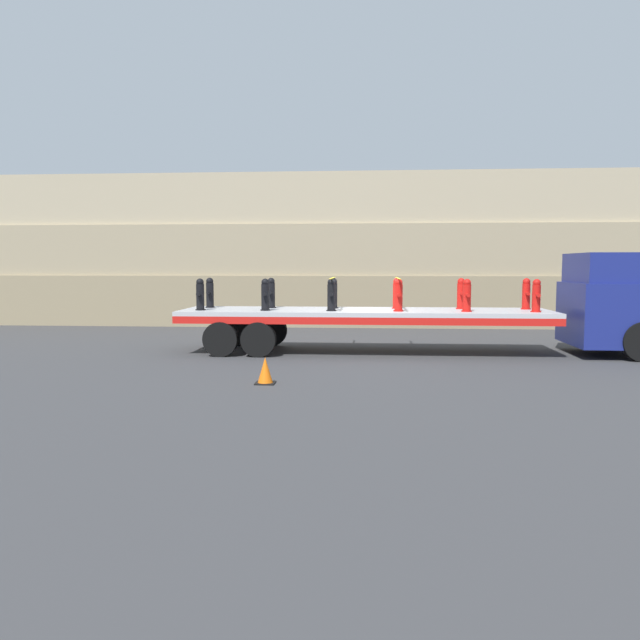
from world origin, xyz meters
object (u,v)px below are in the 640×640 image
at_px(truck_cab, 612,304).
at_px(fire_hydrant_red_far_4, 461,294).
at_px(fire_hydrant_red_far_5, 526,294).
at_px(fire_hydrant_black_far_2, 333,293).
at_px(flatbed_trailer, 336,318).
at_px(fire_hydrant_red_near_4, 467,296).
at_px(fire_hydrant_black_near_1, 265,295).
at_px(fire_hydrant_red_near_5, 536,296).
at_px(traffic_cone, 265,371).
at_px(fire_hydrant_black_far_0, 210,293).
at_px(fire_hydrant_black_far_1, 271,293).
at_px(fire_hydrant_red_near_3, 399,295).
at_px(fire_hydrant_red_far_3, 397,294).
at_px(fire_hydrant_black_near_0, 200,295).
at_px(fire_hydrant_black_near_2, 331,295).

xyz_separation_m(truck_cab, fire_hydrant_red_far_4, (-4.08, 0.55, 0.25)).
relative_size(fire_hydrant_red_far_4, fire_hydrant_red_far_5, 1.00).
bearing_deg(fire_hydrant_black_far_2, flatbed_trailer, -78.15).
xyz_separation_m(truck_cab, fire_hydrant_red_near_4, (-4.08, -0.55, 0.25)).
relative_size(fire_hydrant_black_near_1, fire_hydrant_red_near_4, 1.00).
relative_size(fire_hydrant_red_far_4, fire_hydrant_red_near_5, 1.00).
height_order(fire_hydrant_black_far_2, traffic_cone, fire_hydrant_black_far_2).
xyz_separation_m(fire_hydrant_black_far_2, fire_hydrant_red_near_4, (3.72, -1.09, 0.00)).
height_order(fire_hydrant_black_far_0, fire_hydrant_black_far_2, same).
height_order(fire_hydrant_black_far_1, fire_hydrant_red_near_4, same).
height_order(fire_hydrant_black_near_1, fire_hydrant_red_near_3, same).
height_order(fire_hydrant_red_far_3, fire_hydrant_red_near_5, same).
bearing_deg(traffic_cone, truck_cab, 29.09).
height_order(flatbed_trailer, fire_hydrant_black_far_1, fire_hydrant_black_far_1).
bearing_deg(fire_hydrant_red_far_3, truck_cab, -5.25).
distance_m(fire_hydrant_red_far_3, fire_hydrant_red_near_4, 2.16).
bearing_deg(fire_hydrant_black_far_0, flatbed_trailer, -8.09).
distance_m(fire_hydrant_black_far_0, fire_hydrant_black_far_1, 1.86).
relative_size(flatbed_trailer, fire_hydrant_red_far_4, 11.66).
bearing_deg(flatbed_trailer, fire_hydrant_black_far_1, 164.57).
bearing_deg(fire_hydrant_black_far_1, fire_hydrant_red_far_4, 0.00).
relative_size(fire_hydrant_red_near_4, fire_hydrant_red_far_4, 1.00).
height_order(fire_hydrant_black_near_1, fire_hydrant_red_near_4, same).
distance_m(fire_hydrant_black_near_0, fire_hydrant_black_near_1, 1.86).
bearing_deg(flatbed_trailer, fire_hydrant_red_near_3, -17.33).
relative_size(fire_hydrant_red_far_3, fire_hydrant_red_far_5, 1.00).
height_order(fire_hydrant_red_far_5, traffic_cone, fire_hydrant_red_far_5).
bearing_deg(fire_hydrant_red_far_4, fire_hydrant_black_far_1, 180.00).
relative_size(fire_hydrant_red_near_3, fire_hydrant_red_near_4, 1.00).
relative_size(fire_hydrant_black_far_0, fire_hydrant_red_far_3, 1.00).
relative_size(fire_hydrant_black_far_1, fire_hydrant_red_near_3, 1.00).
bearing_deg(traffic_cone, fire_hydrant_red_far_5, 39.38).
relative_size(fire_hydrant_black_far_1, fire_hydrant_red_far_5, 1.00).
height_order(truck_cab, fire_hydrant_black_near_1, truck_cab).
distance_m(fire_hydrant_black_far_2, fire_hydrant_red_far_4, 3.72).
relative_size(fire_hydrant_black_far_2, fire_hydrant_red_near_4, 1.00).
xyz_separation_m(truck_cab, fire_hydrant_black_near_1, (-9.66, -0.55, 0.25)).
xyz_separation_m(fire_hydrant_black_near_2, fire_hydrant_red_far_4, (3.72, 1.09, 0.00)).
relative_size(fire_hydrant_black_near_2, fire_hydrant_red_near_3, 1.00).
height_order(fire_hydrant_black_near_1, fire_hydrant_red_far_3, same).
bearing_deg(fire_hydrant_red_near_4, truck_cab, 7.62).
bearing_deg(truck_cab, traffic_cone, -150.91).
distance_m(fire_hydrant_red_near_3, fire_hydrant_red_near_5, 3.72).
xyz_separation_m(truck_cab, fire_hydrant_black_far_2, (-7.80, 0.55, 0.25)).
height_order(fire_hydrant_black_near_0, fire_hydrant_black_far_2, same).
relative_size(truck_cab, fire_hydrant_red_near_3, 3.14).
height_order(fire_hydrant_red_near_5, traffic_cone, fire_hydrant_red_near_5).
bearing_deg(fire_hydrant_red_near_5, fire_hydrant_black_far_1, 171.67).
relative_size(fire_hydrant_black_near_0, fire_hydrant_red_far_5, 1.00).
distance_m(fire_hydrant_black_near_0, fire_hydrant_black_far_2, 3.88).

